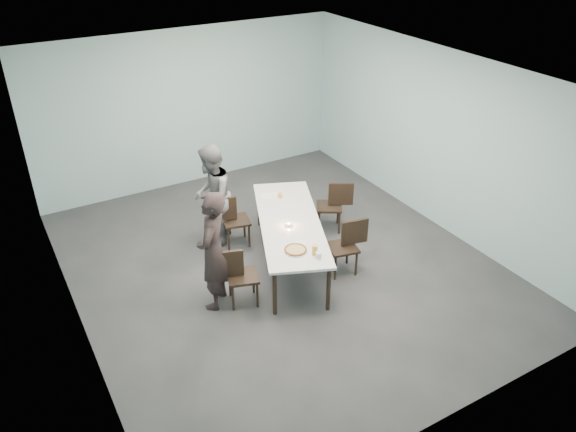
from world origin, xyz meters
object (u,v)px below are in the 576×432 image
chair_near_right (347,243)px  pizza (296,250)px  chair_far_right (334,203)px  amber_tumbler (280,195)px  diner_far (212,197)px  beer_glass (315,250)px  chair_far_left (231,218)px  side_plate (301,244)px  water_tumbler (318,255)px  diner_near (213,251)px  tealight (289,225)px  table (290,224)px  chair_near_left (237,273)px

chair_near_right → pizza: 1.03m
chair_far_right → amber_tumbler: size_ratio=10.88×
diner_far → beer_glass: diner_far is taller
chair_far_left → side_plate: bearing=-64.2°
chair_far_right → water_tumbler: size_ratio=9.67×
pizza → side_plate: bearing=37.7°
diner_near → pizza: size_ratio=5.14×
chair_far_right → diner_far: size_ratio=0.51×
chair_far_left → diner_far: bearing=152.1°
chair_near_right → diner_near: (-2.04, 0.27, 0.37)m
chair_far_left → tealight: size_ratio=15.54×
side_plate → beer_glass: 0.33m
side_plate → amber_tumbler: amber_tumbler is taller
table → pizza: pizza is taller
chair_far_right → table: bearing=54.6°
amber_tumbler → tealight: bearing=-110.9°
water_tumbler → amber_tumbler: 1.83m
table → chair_near_left: (-1.13, -0.49, -0.19)m
side_plate → table: bearing=73.0°
chair_near_right → pizza: chair_near_right is taller
diner_near → chair_near_left: bearing=102.6°
diner_far → pizza: size_ratio=5.03×
chair_near_left → diner_near: bearing=170.5°
table → amber_tumbler: bearing=72.0°
table → water_tumbler: (-0.17, -1.05, 0.10)m
tealight → amber_tumbler: amber_tumbler is taller
table → diner_far: size_ratio=1.60×
pizza → tealight: tealight is taller
chair_near_right → amber_tumbler: bearing=-61.6°
tealight → amber_tumbler: size_ratio=0.70×
chair_near_left → side_plate: (0.94, -0.14, 0.25)m
chair_far_left → side_plate: (0.36, -1.57, 0.25)m
chair_near_left → diner_far: bearing=95.6°
pizza → amber_tumbler: bearing=68.5°
chair_near_left → amber_tumbler: bearing=59.5°
chair_far_left → beer_glass: size_ratio=5.80×
diner_far → pizza: diner_far is taller
chair_far_left → water_tumbler: 2.05m
chair_far_left → pizza: 1.72m
chair_near_right → beer_glass: beer_glass is taller
table → amber_tumbler: size_ratio=34.33×
table → water_tumbler: size_ratio=30.52×
chair_near_right → side_plate: size_ratio=4.83×
side_plate → beer_glass: size_ratio=1.20×
diner_near → tealight: bearing=139.8°
chair_near_left → table: bearing=41.3°
chair_far_right → diner_far: bearing=13.3°
chair_near_right → side_plate: (-0.83, -0.01, 0.25)m
side_plate → pizza: bearing=-142.3°
beer_glass → water_tumbler: bearing=-90.3°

